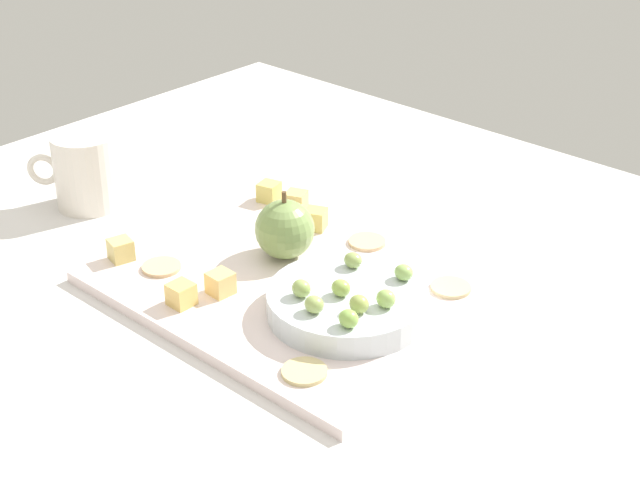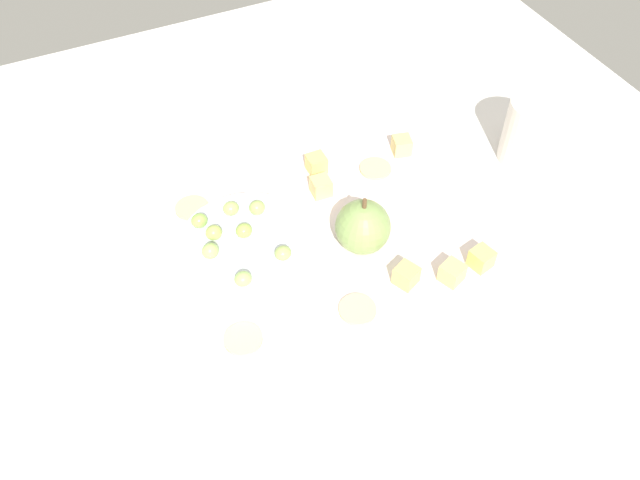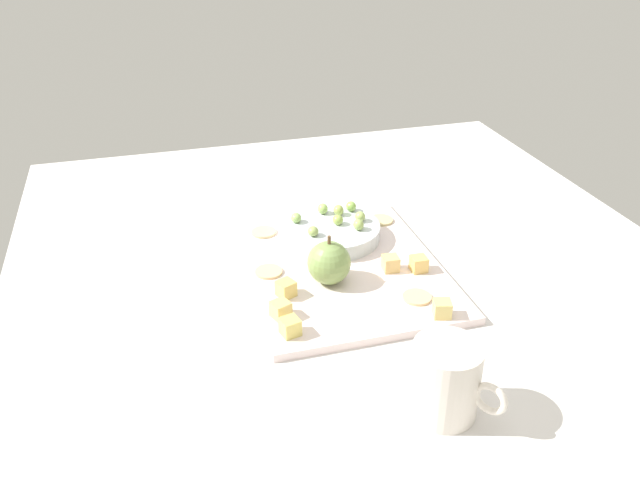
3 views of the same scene
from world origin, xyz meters
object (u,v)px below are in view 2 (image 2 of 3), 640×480
object	(u,v)px
serving_dish	(248,248)
grape_3	(214,233)
cheese_cube_5	(481,258)
grape_7	(243,279)
cheese_cube_4	(321,186)
cracker_3	(357,309)
cheese_cube_1	(316,164)
grape_6	(257,208)
cheese_cube_3	(402,145)
cracker_0	(243,339)
apple_whole	(363,227)
grape_0	(210,251)
grape_1	(231,208)
grape_5	(283,253)
cracker_2	(192,208)
cheese_cube_0	(452,273)
grape_2	(245,233)
cheese_cube_2	(406,276)
platter	(315,243)
cup	(533,130)
grape_4	(199,221)
cracker_1	(375,168)

from	to	relation	value
serving_dish	grape_3	distance (cm)	4.34
cheese_cube_5	grape_7	xyz separation A→B (cm)	(-25.87, 7.28, 2.14)
cheese_cube_4	cracker_3	distance (cm)	18.47
cheese_cube_1	grape_6	distance (cm)	12.36
cheese_cube_3	cracker_3	xyz separation A→B (cm)	(-17.22, -20.38, -0.96)
grape_6	cracker_0	bearing A→B (deg)	-118.00
grape_3	apple_whole	bearing A→B (deg)	-21.95
cheese_cube_5	grape_0	bearing A→B (deg)	155.95
grape_1	grape_5	bearing A→B (deg)	-72.47
serving_dish	cracker_2	bearing A→B (deg)	109.75
cheese_cube_0	cheese_cube_3	size ratio (longest dim) A/B	1.00
grape_2	grape_3	distance (cm)	3.51
cracker_3	grape_3	bearing A→B (deg)	127.15
cheese_cube_0	grape_5	xyz separation A→B (cm)	(-16.49, 9.07, 2.13)
cracker_0	grape_5	bearing A→B (deg)	41.09
cracker_0	grape_1	bearing A→B (deg)	72.88
grape_3	grape_5	world-z (taller)	grape_3
cheese_cube_2	cheese_cube_3	xyz separation A→B (cm)	(10.56, 19.24, 0.00)
cheese_cube_1	grape_5	distance (cm)	17.38
cheese_cube_5	grape_6	size ratio (longest dim) A/B	1.22
platter	grape_2	distance (cm)	8.98
cheese_cube_3	cheese_cube_4	xyz separation A→B (cm)	(-13.00, -2.42, 0.00)
cracker_2	cup	size ratio (longest dim) A/B	0.42
apple_whole	cracker_2	world-z (taller)	apple_whole
cheese_cube_4	grape_2	world-z (taller)	grape_2
grape_1	cup	distance (cm)	40.72
grape_0	grape_4	bearing A→B (deg)	85.46
platter	grape_7	xyz separation A→B (cm)	(-10.47, -4.37, 3.91)
grape_7	cheese_cube_5	bearing A→B (deg)	-15.71
cracker_3	cracker_2	bearing A→B (deg)	116.92
cracker_1	cracker_2	world-z (taller)	same
cracker_1	grape_1	bearing A→B (deg)	-175.29
platter	cup	world-z (taller)	cup
cheese_cube_2	grape_1	size ratio (longest dim) A/B	1.22
grape_1	cheese_cube_2	bearing A→B (deg)	-47.91
platter	cheese_cube_1	world-z (taller)	cheese_cube_1
platter	cheese_cube_0	xyz separation A→B (cm)	(11.27, -11.97, 1.78)
cheese_cube_2	cracker_3	world-z (taller)	cheese_cube_2
cheese_cube_3	cracker_1	bearing A→B (deg)	-161.84
grape_6	cracker_1	bearing A→B (deg)	9.40
platter	cheese_cube_0	distance (cm)	16.54
grape_4	grape_5	world-z (taller)	grape_4
serving_dish	cheese_cube_0	size ratio (longest dim) A/B	6.79
cracker_0	grape_2	distance (cm)	12.52
platter	cheese_cube_2	world-z (taller)	cheese_cube_2
platter	cheese_cube_2	distance (cm)	12.13
grape_1	grape_2	bearing A→B (deg)	-88.54
cheese_cube_0	cracker_3	distance (cm)	11.53
grape_2	cheese_cube_4	bearing A→B (deg)	22.97
cracker_3	cup	world-z (taller)	cup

